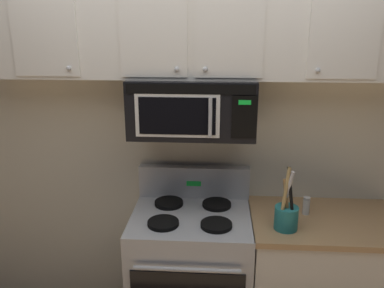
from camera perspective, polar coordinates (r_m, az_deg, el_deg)
back_wall at (r=2.79m, az=0.42°, el=1.82°), size 5.20×0.10×2.70m
stove_range at (r=2.84m, az=-0.09°, el=-17.68°), size 0.76×0.69×1.12m
over_range_microwave at (r=2.50m, az=0.07°, el=5.28°), size 0.76×0.43×0.35m
upper_cabinets at (r=2.48m, az=0.13°, el=15.67°), size 2.50×0.36×0.55m
counter_segment at (r=2.93m, az=17.41°, el=-17.76°), size 0.93×0.65×0.90m
utensil_crock_teal at (r=2.48m, az=13.11°, el=-9.61°), size 0.14×0.14×0.39m
salt_shaker at (r=2.70m, az=15.76°, el=-8.35°), size 0.04×0.04×0.12m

